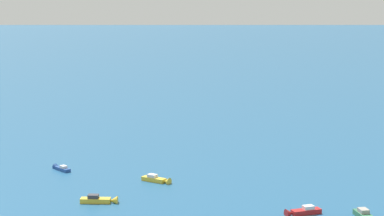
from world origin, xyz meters
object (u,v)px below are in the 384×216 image
object	(u,v)px
motorboat_outer_ring_c	(101,200)
motorboat_trailing	(157,180)
motorboat_ahead	(61,168)
motorboat_outer_ring_d	(301,212)

from	to	relation	value
motorboat_outer_ring_c	motorboat_trailing	bearing A→B (deg)	-18.82
motorboat_outer_ring_c	motorboat_ahead	bearing A→B (deg)	40.62
motorboat_trailing	motorboat_outer_ring_d	distance (m)	35.15
motorboat_ahead	motorboat_trailing	bearing A→B (deg)	-99.94
motorboat_trailing	motorboat_outer_ring_c	world-z (taller)	motorboat_outer_ring_c
motorboat_ahead	motorboat_outer_ring_d	world-z (taller)	motorboat_outer_ring_d
motorboat_trailing	motorboat_ahead	size ratio (longest dim) A/B	1.27
motorboat_outer_ring_c	motorboat_outer_ring_d	xyz separation A→B (m)	(2.49, -37.78, -0.02)
motorboat_ahead	motorboat_outer_ring_d	size ratio (longest dim) A/B	0.83
motorboat_trailing	motorboat_ahead	bearing A→B (deg)	80.06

